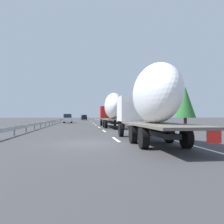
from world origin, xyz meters
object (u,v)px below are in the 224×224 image
Objects in this scene: car_white_van at (68,118)px; car_black_suv at (85,117)px; truck_trailing at (150,101)px; car_blue_sedan at (83,117)px; road_sign at (117,113)px; truck_lead at (112,109)px.

car_white_van reaches higher than car_black_suv.
truck_trailing reaches higher than car_blue_sedan.
car_white_van is 1.43× the size of road_sign.
road_sign is (35.44, -3.10, -0.29)m from truck_trailing.
car_white_van is (39.28, 7.31, -1.54)m from truck_trailing.
truck_trailing is at bearing -177.38° from car_blue_sedan.
road_sign is at bearing -5.00° from truck_trailing.
car_blue_sedan is 1.30× the size of road_sign.
truck_trailing is 39.98m from car_white_van.
truck_lead reaches higher than car_black_suv.
car_blue_sedan is 44.23m from car_white_van.
car_blue_sedan is 12.62m from car_black_suv.
car_blue_sedan is at bearing 8.21° from road_sign.
truck_lead reaches higher than truck_trailing.
car_blue_sedan is at bearing -4.54° from car_white_van.
truck_trailing is 2.98× the size of car_blue_sedan.
road_sign reaches higher than car_blue_sedan.
truck_trailing is 3.87× the size of road_sign.
car_white_van is at bearing 172.80° from car_black_suv.
car_black_suv is at bearing 3.66° from truck_lead.
road_sign is (-35.33, -6.43, 1.29)m from car_black_suv.
truck_trailing is at bearing -169.45° from car_white_van.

